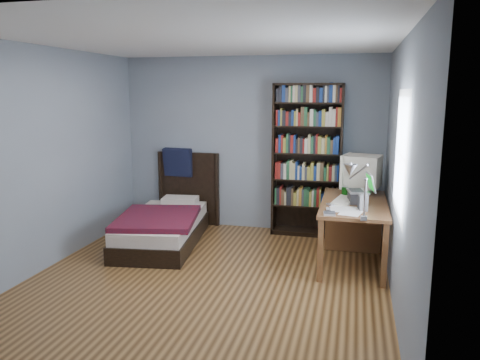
% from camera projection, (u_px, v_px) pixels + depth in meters
% --- Properties ---
extents(room, '(4.20, 4.24, 2.50)m').
position_uv_depth(room, '(208.00, 165.00, 4.79)').
color(room, '#4B2E16').
rests_on(room, ground).
extents(desk, '(0.75, 1.50, 0.73)m').
position_uv_depth(desk, '(353.00, 219.00, 5.91)').
color(desk, brown).
rests_on(desk, floor).
extents(crt_monitor, '(0.52, 0.48, 0.50)m').
position_uv_depth(crt_monitor, '(361.00, 172.00, 5.85)').
color(crt_monitor, beige).
rests_on(crt_monitor, desk).
extents(laptop, '(0.34, 0.33, 0.36)m').
position_uv_depth(laptop, '(359.00, 195.00, 5.38)').
color(laptop, '#2D2D30').
rests_on(laptop, desk).
extents(desk_lamp, '(0.24, 0.54, 0.64)m').
position_uv_depth(desk_lamp, '(353.00, 176.00, 4.25)').
color(desk_lamp, '#99999E').
rests_on(desk_lamp, desk).
extents(keyboard, '(0.28, 0.51, 0.05)m').
position_uv_depth(keyboard, '(344.00, 201.00, 5.44)').
color(keyboard, beige).
rests_on(keyboard, desk).
extents(speaker, '(0.10, 0.10, 0.18)m').
position_uv_depth(speaker, '(363.00, 203.00, 5.04)').
color(speaker, gray).
rests_on(speaker, desk).
extents(soda_can, '(0.07, 0.07, 0.13)m').
position_uv_depth(soda_can, '(345.00, 192.00, 5.68)').
color(soda_can, '#083306').
rests_on(soda_can, desk).
extents(mouse, '(0.07, 0.12, 0.04)m').
position_uv_depth(mouse, '(353.00, 195.00, 5.74)').
color(mouse, silver).
rests_on(mouse, desk).
extents(phone_silver, '(0.11, 0.12, 0.02)m').
position_uv_depth(phone_silver, '(331.00, 205.00, 5.26)').
color(phone_silver, silver).
rests_on(phone_silver, desk).
extents(phone_grey, '(0.05, 0.09, 0.02)m').
position_uv_depth(phone_grey, '(328.00, 209.00, 5.10)').
color(phone_grey, gray).
rests_on(phone_grey, desk).
extents(external_drive, '(0.13, 0.13, 0.02)m').
position_uv_depth(external_drive, '(329.00, 214.00, 4.89)').
color(external_drive, gray).
rests_on(external_drive, desk).
extents(bookshelf, '(0.95, 0.30, 2.11)m').
position_uv_depth(bookshelf, '(307.00, 160.00, 6.48)').
color(bookshelf, black).
rests_on(bookshelf, floor).
extents(bed, '(1.19, 2.04, 1.16)m').
position_uv_depth(bed, '(166.00, 223.00, 6.30)').
color(bed, black).
rests_on(bed, floor).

